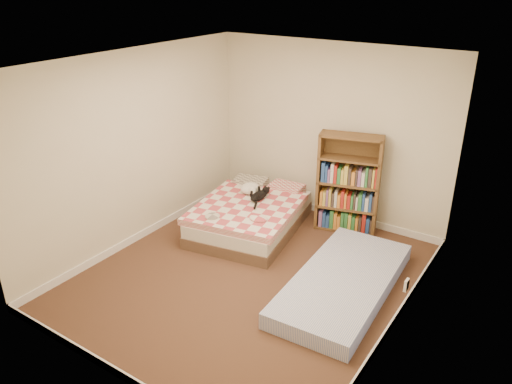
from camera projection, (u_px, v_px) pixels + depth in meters
The scene contains 6 objects.
room at pixel (249, 183), 5.46m from camera, with size 3.51×4.01×2.51m.
bed at pixel (252, 215), 6.96m from camera, with size 1.52×1.94×0.47m.
bookshelf at pixel (348, 195), 6.83m from camera, with size 0.90×0.49×1.38m.
floor_mattress at pixel (343, 283), 5.64m from camera, with size 0.96×2.13×0.19m, color #7D8DD0.
black_cat at pixel (260, 195), 6.92m from camera, with size 0.19×0.57×0.13m.
white_dog at pixel (250, 188), 7.08m from camera, with size 0.31×0.33×0.15m.
Camera 1 is at (2.85, -4.14, 3.34)m, focal length 35.00 mm.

